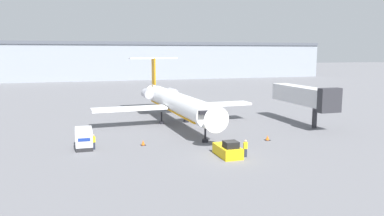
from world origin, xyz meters
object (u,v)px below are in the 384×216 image
at_px(worker_by_wing, 226,118).
at_px(jet_bridge, 304,96).
at_px(luggage_cart, 84,139).
at_px(traffic_cone_right, 267,138).
at_px(airplane_main, 176,102).
at_px(worker_on_apron, 94,142).
at_px(traffic_cone_left, 143,143).
at_px(worker_near_tug, 245,148).
at_px(pushback_tug, 228,150).

xyz_separation_m(worker_by_wing, jet_bridge, (11.17, -3.93, 3.53)).
bearing_deg(luggage_cart, jet_bridge, 9.04).
relative_size(traffic_cone_right, jet_bridge, 0.05).
bearing_deg(airplane_main, traffic_cone_right, -58.68).
distance_m(worker_on_apron, traffic_cone_left, 5.78).
height_order(airplane_main, worker_on_apron, airplane_main).
bearing_deg(worker_on_apron, airplane_main, 42.88).
xyz_separation_m(traffic_cone_left, traffic_cone_right, (15.51, -2.07, -0.02)).
relative_size(luggage_cart, traffic_cone_right, 4.75).
relative_size(worker_near_tug, traffic_cone_left, 2.94).
xyz_separation_m(airplane_main, traffic_cone_right, (8.38, -13.78, -3.16)).
bearing_deg(pushback_tug, airplane_main, 92.22).
distance_m(worker_near_tug, traffic_cone_right, 8.60).
bearing_deg(pushback_tug, jet_bridge, 35.97).
bearing_deg(pushback_tug, traffic_cone_right, 34.73).
height_order(worker_near_tug, worker_on_apron, worker_near_tug).
relative_size(pushback_tug, worker_near_tug, 2.13).
distance_m(traffic_cone_left, jet_bridge, 26.71).
relative_size(airplane_main, pushback_tug, 7.80).
bearing_deg(worker_near_tug, jet_bridge, 40.43).
bearing_deg(worker_by_wing, worker_near_tug, -105.95).
xyz_separation_m(worker_on_apron, traffic_cone_right, (21.25, -1.84, -0.64)).
bearing_deg(airplane_main, worker_near_tug, -83.11).
distance_m(airplane_main, worker_on_apron, 17.73).
xyz_separation_m(luggage_cart, worker_near_tug, (16.32, -8.66, -0.20)).
relative_size(pushback_tug, jet_bridge, 0.29).
distance_m(worker_near_tug, traffic_cone_left, 12.60).
height_order(worker_by_wing, jet_bridge, jet_bridge).
distance_m(pushback_tug, worker_on_apron, 15.36).
bearing_deg(worker_near_tug, traffic_cone_left, 139.28).
height_order(worker_on_apron, traffic_cone_left, worker_on_apron).
relative_size(worker_on_apron, traffic_cone_left, 2.77).
xyz_separation_m(worker_near_tug, jet_bridge, (16.25, 13.84, 3.46)).
relative_size(worker_near_tug, worker_on_apron, 1.06).
relative_size(pushback_tug, traffic_cone_left, 6.27).
distance_m(airplane_main, pushback_tug, 19.29).
relative_size(airplane_main, worker_on_apron, 17.63).
distance_m(luggage_cart, worker_by_wing, 23.25).
bearing_deg(jet_bridge, worker_on_apron, -169.46).
xyz_separation_m(luggage_cart, traffic_cone_left, (6.78, -0.45, -0.89)).
height_order(pushback_tug, jet_bridge, jet_bridge).
bearing_deg(pushback_tug, luggage_cart, 151.91).
relative_size(pushback_tug, worker_by_wing, 2.26).
bearing_deg(luggage_cart, traffic_cone_left, -3.81).
xyz_separation_m(traffic_cone_left, jet_bridge, (25.78, 5.64, 4.15)).
bearing_deg(airplane_main, worker_on_apron, -137.12).
bearing_deg(traffic_cone_left, luggage_cart, 176.19).
bearing_deg(jet_bridge, traffic_cone_left, -167.67).
relative_size(luggage_cart, worker_on_apron, 1.82).
height_order(airplane_main, worker_near_tug, airplane_main).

